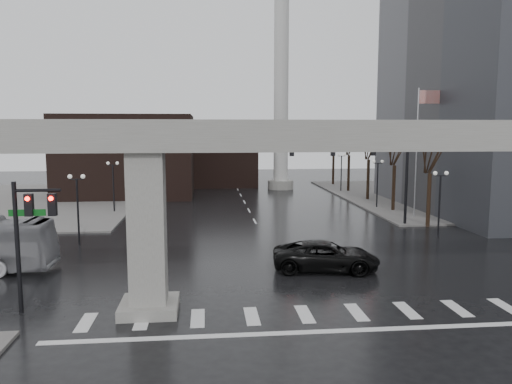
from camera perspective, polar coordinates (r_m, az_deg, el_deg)
The scene contains 22 objects.
ground at distance 24.18m, azimuth 5.11°, elevation -12.89°, with size 160.00×160.00×0.00m, color black.
sidewalk_ne at distance 66.24m, azimuth 21.56°, elevation -0.42°, with size 28.00×36.00×0.15m, color #64615F.
sidewalk_nw at distance 62.71m, azimuth -25.91°, elevation -1.05°, with size 28.00×36.00×0.15m, color #64615F.
elevated_guideway at distance 23.03m, azimuth 8.40°, elevation 3.60°, with size 48.00×2.60×8.70m.
building_far_left at distance 65.09m, azimuth -14.33°, elevation 4.09°, with size 16.00×14.00×10.00m, color black.
building_far_mid at distance 74.45m, azimuth -3.97°, elevation 3.89°, with size 10.00×10.00×8.00m, color black.
smokestack at distance 69.25m, azimuth 2.89°, elevation 11.39°, with size 3.60×3.60×30.00m.
signal_mast_arm at distance 43.27m, azimuth 12.23°, elevation 3.78°, with size 12.12×0.43×8.00m.
signal_left_pole at distance 24.48m, azimuth -24.51°, elevation -3.39°, with size 2.30×0.30×6.00m.
flagpole_assembly at distance 48.46m, azimuth 18.25°, elevation 5.95°, with size 2.06×0.12×12.00m.
lamp_right_0 at distance 40.74m, azimuth 20.28°, elevation -0.04°, with size 1.22×0.32×5.11m.
lamp_right_1 at distance 53.59m, azimuth 13.72°, elevation 1.85°, with size 1.22×0.32×5.11m.
lamp_right_2 at distance 66.90m, azimuth 9.73°, elevation 2.98°, with size 1.22×0.32×5.11m.
lamp_left_0 at distance 37.73m, azimuth -19.74°, elevation -0.56°, with size 1.22×0.32×5.11m.
lamp_left_1 at distance 51.34m, azimuth -16.01°, elevation 1.54°, with size 1.22×0.32×5.11m.
lamp_left_2 at distance 65.11m, azimuth -13.85°, elevation 2.76°, with size 1.22×0.32×5.11m.
tree_right_0 at distance 44.86m, azimuth 19.18°, elevation -0.25°, with size 1.09×1.58×7.50m.
tree_right_1 at distance 52.15m, azimuth 15.50°, elevation 0.96°, with size 1.09×1.61×7.67m.
tree_right_2 at distance 59.63m, azimuth 12.72°, elevation 1.86°, with size 1.10×1.63×7.85m.
tree_right_3 at distance 67.23m, azimuth 10.57°, elevation 2.56°, with size 1.11×1.66×8.02m.
tree_right_4 at distance 74.92m, azimuth 8.85°, elevation 3.11°, with size 1.12×1.69×8.19m.
pickup_truck at distance 29.90m, azimuth 8.01°, elevation -7.25°, with size 2.87×6.23×1.73m, color black.
Camera 1 is at (-4.37, -22.29, 8.30)m, focal length 35.00 mm.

